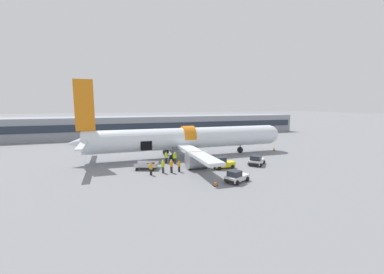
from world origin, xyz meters
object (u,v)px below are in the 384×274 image
at_px(airplane, 185,139).
at_px(ground_crew_supervisor, 151,168).
at_px(ground_crew_driver, 171,166).
at_px(ground_crew_marshal, 163,166).
at_px(baggage_tug_lead, 236,177).
at_px(baggage_cart_loading, 148,166).
at_px(ground_crew_loader_b, 175,158).
at_px(baggage_tug_rear, 256,161).
at_px(baggage_tug_mid, 223,164).
at_px(ground_crew_helper, 166,157).
at_px(ground_crew_loader_a, 179,166).

bearing_deg(airplane, ground_crew_supervisor, -129.56).
xyz_separation_m(ground_crew_driver, ground_crew_marshal, (-1.04, 0.24, -0.01)).
bearing_deg(ground_crew_driver, baggage_tug_lead, -44.64).
bearing_deg(baggage_tug_lead, baggage_cart_loading, 135.03).
height_order(baggage_tug_lead, ground_crew_loader_b, ground_crew_loader_b).
relative_size(baggage_tug_rear, ground_crew_supervisor, 2.06).
bearing_deg(baggage_tug_lead, ground_crew_driver, 135.36).
distance_m(baggage_tug_mid, ground_crew_helper, 8.59).
distance_m(baggage_tug_lead, ground_crew_loader_b, 11.21).
xyz_separation_m(ground_crew_driver, ground_crew_supervisor, (-2.65, -0.17, -0.06)).
bearing_deg(baggage_tug_rear, ground_crew_loader_a, 179.05).
xyz_separation_m(baggage_cart_loading, ground_crew_driver, (2.65, -2.71, 0.46)).
xyz_separation_m(baggage_tug_lead, ground_crew_supervisor, (-8.67, 5.77, 0.26)).
relative_size(airplane, ground_crew_helper, 20.92).
height_order(baggage_tug_lead, ground_crew_supervisor, ground_crew_supervisor).
bearing_deg(baggage_cart_loading, ground_crew_loader_b, 21.21).
bearing_deg(baggage_tug_mid, ground_crew_supervisor, 179.58).
relative_size(ground_crew_helper, ground_crew_marshal, 1.00).
height_order(baggage_tug_lead, ground_crew_loader_a, ground_crew_loader_a).
distance_m(airplane, baggage_tug_rear, 12.04).
xyz_separation_m(ground_crew_loader_b, ground_crew_helper, (-1.14, 0.76, -0.02)).
relative_size(airplane, baggage_cart_loading, 9.01).
relative_size(baggage_tug_mid, ground_crew_loader_a, 2.01).
height_order(baggage_tug_lead, baggage_tug_mid, baggage_tug_mid).
xyz_separation_m(airplane, ground_crew_marshal, (-5.46, -8.14, -2.13)).
height_order(baggage_tug_lead, ground_crew_driver, ground_crew_driver).
relative_size(airplane, ground_crew_driver, 20.61).
xyz_separation_m(ground_crew_loader_b, ground_crew_supervisor, (-4.26, -4.54, -0.07)).
height_order(baggage_tug_mid, ground_crew_helper, ground_crew_helper).
relative_size(ground_crew_loader_b, ground_crew_driver, 1.01).
distance_m(airplane, ground_crew_supervisor, 11.30).
xyz_separation_m(ground_crew_supervisor, ground_crew_helper, (3.12, 5.30, 0.04)).
bearing_deg(ground_crew_marshal, ground_crew_supervisor, -165.61).
height_order(baggage_tug_lead, ground_crew_marshal, ground_crew_marshal).
bearing_deg(baggage_tug_mid, ground_crew_loader_b, 140.37).
relative_size(baggage_tug_mid, ground_crew_helper, 1.83).
height_order(ground_crew_loader_a, ground_crew_loader_b, ground_crew_loader_b).
distance_m(ground_crew_helper, ground_crew_marshal, 5.11).
bearing_deg(ground_crew_loader_b, baggage_tug_lead, -66.83).
height_order(baggage_tug_rear, ground_crew_helper, ground_crew_helper).
height_order(baggage_tug_rear, ground_crew_loader_a, ground_crew_loader_a).
height_order(baggage_tug_rear, ground_crew_driver, ground_crew_driver).
relative_size(baggage_cart_loading, ground_crew_loader_b, 2.27).
bearing_deg(airplane, baggage_tug_rear, -46.10).
bearing_deg(ground_crew_loader_a, ground_crew_driver, -176.16).
xyz_separation_m(airplane, ground_crew_loader_b, (-2.81, -4.01, -2.11)).
distance_m(airplane, ground_crew_marshal, 10.03).
relative_size(baggage_tug_mid, baggage_tug_rear, 0.93).
bearing_deg(airplane, baggage_tug_lead, -83.60).
distance_m(ground_crew_loader_b, ground_crew_helper, 1.37).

